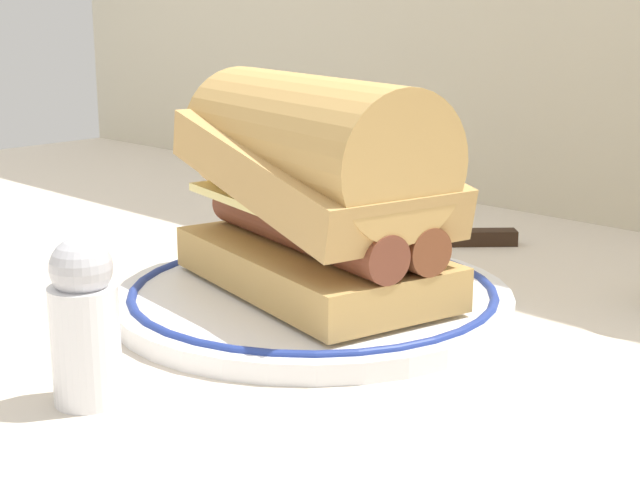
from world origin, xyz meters
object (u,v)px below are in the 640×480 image
object	(u,v)px
sausage_sandwich	(320,182)
salt_shaker	(84,323)
plate	(320,297)
butter_knife	(436,240)

from	to	relation	value
sausage_sandwich	salt_shaker	bearing A→B (deg)	-71.31
plate	butter_knife	bearing A→B (deg)	103.78
salt_shaker	plate	bearing A→B (deg)	95.61
sausage_sandwich	butter_knife	xyz separation A→B (m)	(-0.04, 0.18, -0.08)
plate	butter_knife	xyz separation A→B (m)	(-0.04, 0.18, -0.00)
plate	salt_shaker	distance (m)	0.18
sausage_sandwich	salt_shaker	world-z (taller)	sausage_sandwich
sausage_sandwich	salt_shaker	size ratio (longest dim) A/B	2.49
plate	salt_shaker	size ratio (longest dim) A/B	3.03
salt_shaker	butter_knife	bearing A→B (deg)	99.73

